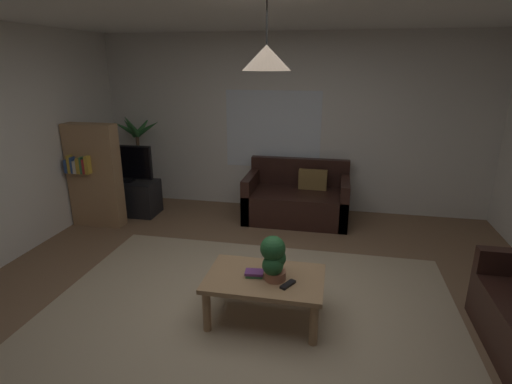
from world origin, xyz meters
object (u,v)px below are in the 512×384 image
remote_on_table_0 (288,284)px  potted_plant_on_table (274,258)px  couch_under_window (297,200)px  book_on_table_1 (254,272)px  bookshelf_corner (94,175)px  tv (124,163)px  book_on_table_0 (254,274)px  pendant_lamp (267,58)px  coffee_table (265,283)px  tv_stand (128,197)px  potted_palm_corner (140,166)px

remote_on_table_0 → potted_plant_on_table: bearing=-2.2°
couch_under_window → book_on_table_1: size_ratio=9.24×
bookshelf_corner → book_on_table_1: bearing=-33.3°
couch_under_window → bookshelf_corner: (-2.67, -0.75, 0.43)m
tv → remote_on_table_0: bearing=-40.0°
book_on_table_0 → pendant_lamp: pendant_lamp is taller
coffee_table → tv: (-2.46, 2.13, 0.43)m
book_on_table_0 → pendant_lamp: 1.76m
book_on_table_1 → remote_on_table_0: 0.32m
coffee_table → book_on_table_1: (-0.09, -0.01, 0.10)m
potted_plant_on_table → coffee_table: bearing=161.0°
bookshelf_corner → coffee_table: bearing=-32.3°
tv_stand → potted_palm_corner: 0.59m
potted_palm_corner → tv: bearing=-87.7°
coffee_table → tv: bearing=139.1°
couch_under_window → coffee_table: (-0.03, -2.43, 0.07)m
potted_plant_on_table → pendant_lamp: 1.58m
couch_under_window → coffee_table: bearing=-90.6°
bookshelf_corner → couch_under_window: bearing=15.8°
couch_under_window → book_on_table_0: 2.43m
book_on_table_1 → tv: (-2.37, 2.14, 0.33)m
tv_stand → pendant_lamp: bearing=-41.2°
book_on_table_0 → bookshelf_corner: (-2.56, 1.67, 0.28)m
remote_on_table_0 → book_on_table_0: bearing=9.6°
couch_under_window → potted_palm_corner: (-2.51, 0.21, 0.33)m
potted_plant_on_table → bookshelf_corner: size_ratio=0.28×
couch_under_window → tv: size_ratio=1.67×
couch_under_window → potted_plant_on_table: (0.05, -2.45, 0.34)m
book_on_table_1 → potted_palm_corner: size_ratio=0.11×
potted_palm_corner → book_on_table_0: bearing=-47.8°
book_on_table_1 → potted_palm_corner: potted_palm_corner is taller
book_on_table_0 → tv_stand: tv_stand is taller
bookshelf_corner → tv_stand: bearing=69.0°
bookshelf_corner → tv: bearing=68.1°
couch_under_window → coffee_table: size_ratio=1.43×
couch_under_window → potted_plant_on_table: size_ratio=3.72×
couch_under_window → book_on_table_0: bearing=-92.8°
book_on_table_1 → pendant_lamp: 1.74m
coffee_table → tv: tv is taller
tv → potted_plant_on_table: bearing=-40.4°
couch_under_window → tv: 2.55m
couch_under_window → book_on_table_1: couch_under_window is taller
couch_under_window → remote_on_table_0: (0.18, -2.53, 0.15)m
coffee_table → book_on_table_0: book_on_table_0 is taller
book_on_table_1 → pendant_lamp: size_ratio=0.33×
potted_palm_corner → bookshelf_corner: 0.98m
book_on_table_1 → pendant_lamp: (0.09, 0.01, 1.74)m
book_on_table_0 → tv_stand: 3.21m
potted_palm_corner → bookshelf_corner: bearing=-99.8°
couch_under_window → book_on_table_1: (-0.12, -2.43, 0.17)m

